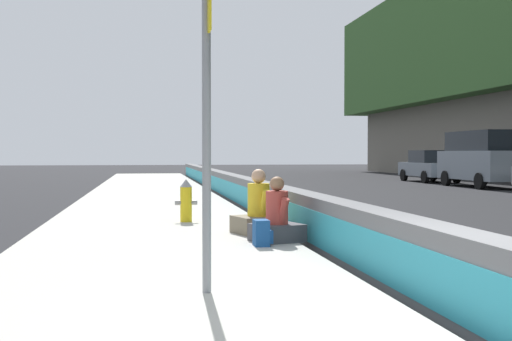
{
  "coord_description": "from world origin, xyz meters",
  "views": [
    {
      "loc": [
        -5.04,
        2.82,
        1.56
      ],
      "look_at": [
        8.99,
        0.4,
        1.17
      ],
      "focal_mm": 44.76,
      "sensor_mm": 36.0,
      "label": 1
    }
  ],
  "objects_px": {
    "route_sign_post": "(207,88)",
    "fire_hydrant": "(186,200)",
    "seated_person_foreground": "(277,221)",
    "parked_car_midline": "(482,158)",
    "backpack": "(262,233)",
    "parked_car_far": "(430,166)",
    "seated_person_middle": "(259,213)"
  },
  "relations": [
    {
      "from": "seated_person_foreground",
      "to": "parked_car_midline",
      "type": "xyz_separation_m",
      "value": [
        16.74,
        -12.96,
        0.89
      ]
    },
    {
      "from": "fire_hydrant",
      "to": "backpack",
      "type": "distance_m",
      "value": 3.76
    },
    {
      "from": "parked_car_far",
      "to": "seated_person_middle",
      "type": "bearing_deg",
      "value": 148.22
    },
    {
      "from": "backpack",
      "to": "parked_car_far",
      "type": "height_order",
      "value": "parked_car_far"
    },
    {
      "from": "fire_hydrant",
      "to": "backpack",
      "type": "relative_size",
      "value": 2.2
    },
    {
      "from": "seated_person_middle",
      "to": "route_sign_post",
      "type": "bearing_deg",
      "value": 163.79
    },
    {
      "from": "seated_person_foreground",
      "to": "parked_car_midline",
      "type": "height_order",
      "value": "parked_car_midline"
    },
    {
      "from": "route_sign_post",
      "to": "seated_person_foreground",
      "type": "bearing_deg",
      "value": -22.29
    },
    {
      "from": "fire_hydrant",
      "to": "seated_person_middle",
      "type": "relative_size",
      "value": 0.78
    },
    {
      "from": "route_sign_post",
      "to": "parked_car_midline",
      "type": "distance_m",
      "value": 24.91
    },
    {
      "from": "parked_car_far",
      "to": "fire_hydrant",
      "type": "bearing_deg",
      "value": 143.21
    },
    {
      "from": "seated_person_foreground",
      "to": "route_sign_post",
      "type": "bearing_deg",
      "value": 157.71
    },
    {
      "from": "backpack",
      "to": "seated_person_middle",
      "type": "bearing_deg",
      "value": -8.17
    },
    {
      "from": "seated_person_middle",
      "to": "seated_person_foreground",
      "type": "bearing_deg",
      "value": -174.4
    },
    {
      "from": "route_sign_post",
      "to": "parked_car_midline",
      "type": "bearing_deg",
      "value": -35.39
    },
    {
      "from": "seated_person_foreground",
      "to": "parked_car_midline",
      "type": "relative_size",
      "value": 0.2
    },
    {
      "from": "fire_hydrant",
      "to": "parked_car_midline",
      "type": "distance_m",
      "value": 19.66
    },
    {
      "from": "seated_person_foreground",
      "to": "backpack",
      "type": "relative_size",
      "value": 2.61
    },
    {
      "from": "fire_hydrant",
      "to": "seated_person_middle",
      "type": "xyz_separation_m",
      "value": [
        -2.09,
        -1.15,
        -0.09
      ]
    },
    {
      "from": "seated_person_middle",
      "to": "parked_car_midline",
      "type": "xyz_separation_m",
      "value": [
        15.65,
        -13.07,
        0.86
      ]
    },
    {
      "from": "backpack",
      "to": "parked_car_far",
      "type": "relative_size",
      "value": 0.09
    },
    {
      "from": "seated_person_middle",
      "to": "parked_car_far",
      "type": "height_order",
      "value": "parked_car_far"
    },
    {
      "from": "route_sign_post",
      "to": "fire_hydrant",
      "type": "relative_size",
      "value": 4.09
    },
    {
      "from": "seated_person_middle",
      "to": "backpack",
      "type": "xyz_separation_m",
      "value": [
        -1.54,
        0.22,
        -0.16
      ]
    },
    {
      "from": "fire_hydrant",
      "to": "parked_car_far",
      "type": "height_order",
      "value": "parked_car_far"
    },
    {
      "from": "fire_hydrant",
      "to": "backpack",
      "type": "bearing_deg",
      "value": -165.64
    },
    {
      "from": "route_sign_post",
      "to": "parked_car_midline",
      "type": "xyz_separation_m",
      "value": [
        20.29,
        -14.42,
        -0.86
      ]
    },
    {
      "from": "backpack",
      "to": "parked_car_far",
      "type": "xyz_separation_m",
      "value": [
        22.69,
        -13.33,
        0.53
      ]
    },
    {
      "from": "parked_car_midline",
      "to": "route_sign_post",
      "type": "bearing_deg",
      "value": 144.61
    },
    {
      "from": "backpack",
      "to": "route_sign_post",
      "type": "bearing_deg",
      "value": 160.01
    },
    {
      "from": "fire_hydrant",
      "to": "backpack",
      "type": "xyz_separation_m",
      "value": [
        -3.63,
        -0.93,
        -0.25
      ]
    },
    {
      "from": "backpack",
      "to": "parked_car_far",
      "type": "bearing_deg",
      "value": -30.42
    }
  ]
}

